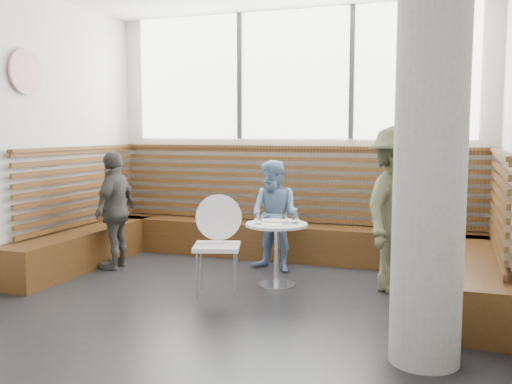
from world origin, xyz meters
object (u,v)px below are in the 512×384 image
(concrete_column, at_px, (431,139))
(cafe_chair, at_px, (220,236))
(child_left, at_px, (115,210))
(child_back, at_px, (275,216))
(cafe_table, at_px, (276,241))
(adult_man, at_px, (396,209))

(concrete_column, xyz_separation_m, cafe_chair, (-2.08, 1.15, -1.01))
(concrete_column, distance_m, child_left, 4.15)
(cafe_chair, relative_size, child_back, 0.76)
(cafe_table, relative_size, adult_man, 0.40)
(cafe_table, relative_size, child_left, 0.48)
(adult_man, bearing_deg, cafe_table, 115.34)
(concrete_column, height_order, adult_man, concrete_column)
(concrete_column, relative_size, child_back, 2.44)
(child_back, relative_size, child_left, 0.93)
(cafe_chair, bearing_deg, concrete_column, -46.52)
(cafe_table, height_order, adult_man, adult_man)
(concrete_column, bearing_deg, cafe_chair, 151.12)
(cafe_table, distance_m, adult_man, 1.29)
(concrete_column, height_order, child_left, concrete_column)
(concrete_column, height_order, cafe_table, concrete_column)
(concrete_column, xyz_separation_m, child_left, (-3.68, 1.70, -0.89))
(cafe_chair, height_order, adult_man, adult_man)
(cafe_table, xyz_separation_m, cafe_chair, (-0.47, -0.42, 0.10))
(adult_man, bearing_deg, child_back, 89.30)
(cafe_table, height_order, child_back, child_back)
(adult_man, height_order, child_left, adult_man)
(adult_man, xyz_separation_m, child_left, (-3.29, -0.10, -0.15))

